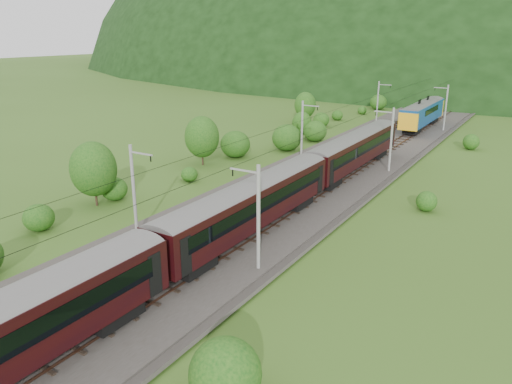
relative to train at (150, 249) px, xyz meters
The scene contains 14 objects.
ground 8.60m from the train, 108.10° to the left, with size 600.00×600.00×0.00m, color #3B5A1C.
railbed 17.88m from the train, 97.88° to the left, with size 14.00×220.00×0.30m, color #38332D.
track_left 18.31m from the train, 105.47° to the left, with size 2.40×220.00×0.27m.
track_right 17.67m from the train, 90.00° to the left, with size 2.40×220.00×0.27m.
catenary_left 40.26m from the train, 102.22° to the left, with size 2.54×192.28×8.00m.
catenary_right 39.52m from the train, 84.60° to the left, with size 2.54×192.28×8.00m.
overhead_wires 17.82m from the train, 97.88° to the left, with size 4.83×198.00×0.03m.
mountain_ridge 330.84m from the train, 111.72° to the left, with size 336.00×280.00×132.00m, color black.
train is the anchor object (origin of this frame).
hazard_post_near 34.85m from the train, 94.61° to the left, with size 0.14×0.14×1.35m, color red.
hazard_post_far 32.73m from the train, 93.01° to the left, with size 0.17×0.17×1.59m, color red.
signal 32.27m from the train, 99.79° to the left, with size 0.24×0.24×2.15m.
vegetation_left 26.22m from the train, 128.29° to the left, with size 13.35×146.98×6.74m.
vegetation_right 10.68m from the train, 11.69° to the left, with size 4.35×96.50×3.17m.
Camera 1 is at (23.72, -28.95, 17.24)m, focal length 35.00 mm.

